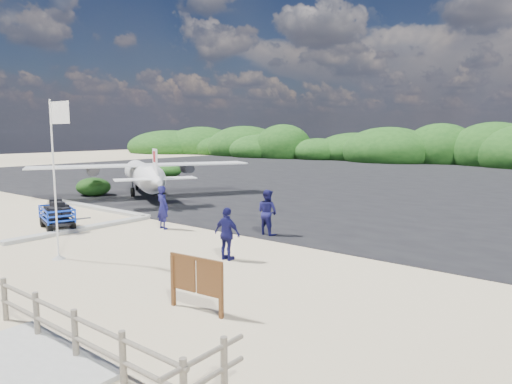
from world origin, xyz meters
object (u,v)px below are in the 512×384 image
(signboard, at_px, (197,312))
(baggage_cart, at_px, (58,229))
(crew_a, at_px, (163,207))
(crew_b, at_px, (267,212))
(crew_c, at_px, (227,234))
(flagpole, at_px, (59,259))

(signboard, bearing_deg, baggage_cart, 160.98)
(signboard, distance_m, crew_a, 9.94)
(signboard, bearing_deg, crew_b, 109.72)
(baggage_cart, relative_size, crew_c, 1.32)
(crew_b, relative_size, crew_c, 1.07)
(flagpole, distance_m, crew_a, 5.62)
(crew_a, height_order, crew_c, crew_a)
(baggage_cart, distance_m, signboard, 12.03)
(flagpole, height_order, crew_a, flagpole)
(flagpole, bearing_deg, baggage_cart, 152.05)
(crew_b, xyz_separation_m, crew_c, (1.22, -3.89, -0.06))
(baggage_cart, height_order, crew_c, crew_c)
(baggage_cart, relative_size, signboard, 1.41)
(signboard, relative_size, crew_b, 0.87)
(signboard, xyz_separation_m, crew_b, (-3.65, 7.71, 0.97))
(crew_b, bearing_deg, signboard, 120.22)
(crew_b, bearing_deg, baggage_cart, 36.35)
(crew_a, bearing_deg, signboard, 153.91)
(flagpole, xyz_separation_m, crew_b, (3.40, 7.39, 0.97))
(baggage_cart, bearing_deg, flagpole, -10.07)
(crew_c, bearing_deg, flagpole, 36.19)
(flagpole, distance_m, signboard, 7.06)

